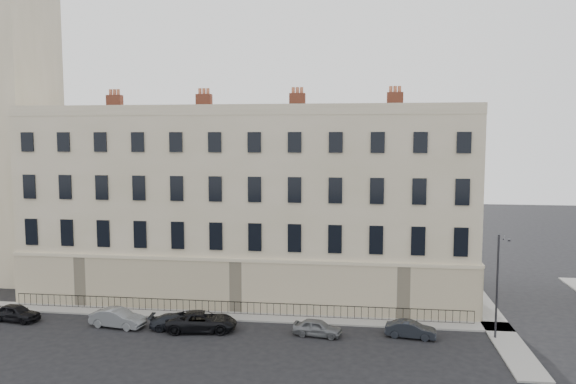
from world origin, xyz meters
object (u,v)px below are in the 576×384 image
at_px(car_e, 317,328).
at_px(car_f, 411,329).
at_px(car_b, 118,318).
at_px(car_c, 177,322).
at_px(car_d, 202,321).
at_px(streetlamp, 498,282).
at_px(car_a, 16,313).

relative_size(car_e, car_f, 0.99).
height_order(car_b, car_f, car_b).
bearing_deg(car_c, car_d, -97.70).
distance_m(car_b, car_f, 20.38).
relative_size(car_f, streetlamp, 0.48).
xyz_separation_m(car_d, car_f, (14.26, 0.53, -0.12)).
height_order(car_a, car_c, car_a).
distance_m(car_a, car_d, 14.04).
bearing_deg(car_d, car_c, 81.21).
height_order(car_a, car_b, car_b).
xyz_separation_m(car_b, streetlamp, (25.96, 0.90, 3.25)).
distance_m(car_e, streetlamp, 12.30).
bearing_deg(car_c, streetlamp, -94.91).
bearing_deg(car_a, car_d, -82.60).
distance_m(car_d, car_f, 14.27).
distance_m(car_a, car_c, 12.23).
bearing_deg(car_c, car_a, 81.80).
height_order(car_b, streetlamp, streetlamp).
bearing_deg(car_e, car_b, 98.82).
bearing_deg(car_a, car_e, -82.14).
xyz_separation_m(car_b, car_c, (4.30, 0.04, -0.11)).
bearing_deg(streetlamp, car_f, -159.90).
distance_m(car_b, streetlamp, 26.18).
bearing_deg(car_a, car_c, -82.67).
xyz_separation_m(car_c, car_f, (16.07, 0.51, 0.02)).
xyz_separation_m(car_a, car_e, (22.07, -0.18, -0.05)).
bearing_deg(car_b, car_e, -80.16).
height_order(car_d, car_f, car_d).
bearing_deg(car_c, car_e, -97.02).
bearing_deg(car_f, car_e, 103.33).
relative_size(car_b, car_d, 0.81).
xyz_separation_m(car_c, car_e, (9.85, 0.03, 0.03)).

